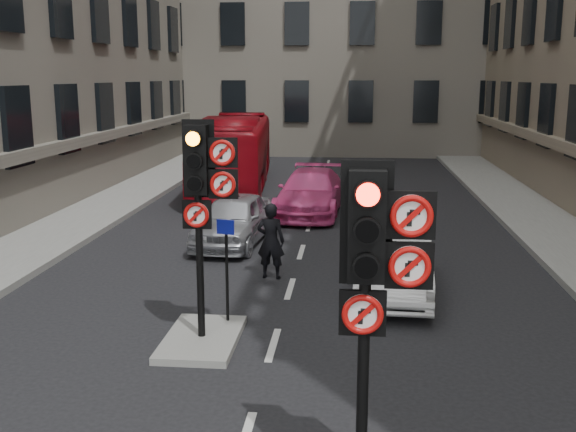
% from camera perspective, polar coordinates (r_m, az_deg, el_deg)
% --- Properties ---
extents(pavement_left, '(3.00, 50.00, 0.16)m').
position_cam_1_polar(pavement_left, '(19.81, -19.88, -1.40)').
color(pavement_left, gray).
rests_on(pavement_left, ground).
extents(centre_island, '(1.20, 2.00, 0.12)m').
position_cam_1_polar(centre_island, '(11.52, -7.30, -10.27)').
color(centre_island, gray).
rests_on(centre_island, ground).
extents(signal_near, '(0.91, 0.40, 3.58)m').
position_cam_1_polar(signal_near, '(6.64, 7.34, -3.97)').
color(signal_near, black).
rests_on(signal_near, ground).
extents(signal_far, '(0.91, 0.40, 3.58)m').
position_cam_1_polar(signal_far, '(10.78, -7.23, 2.81)').
color(signal_far, black).
rests_on(signal_far, centre_island).
extents(car_silver, '(1.93, 4.02, 1.32)m').
position_cam_1_polar(car_silver, '(17.72, -4.61, -0.30)').
color(car_silver, '#AEB0B7').
rests_on(car_silver, ground).
extents(car_white, '(1.65, 4.23, 1.37)m').
position_cam_1_polar(car_white, '(13.95, 8.91, -3.65)').
color(car_white, silver).
rests_on(car_white, ground).
extents(car_pink, '(2.25, 4.91, 1.39)m').
position_cam_1_polar(car_pink, '(21.59, 1.93, 2.02)').
color(car_pink, '#DF418A').
rests_on(car_pink, ground).
extents(bus_red, '(3.25, 10.33, 2.83)m').
position_cam_1_polar(bus_red, '(26.36, -4.59, 5.36)').
color(bus_red, maroon).
rests_on(bus_red, ground).
extents(motorcycle, '(0.80, 1.83, 1.07)m').
position_cam_1_polar(motorcycle, '(13.83, 7.93, -4.41)').
color(motorcycle, black).
rests_on(motorcycle, ground).
extents(motorcyclist, '(0.65, 0.46, 1.68)m').
position_cam_1_polar(motorcyclist, '(14.67, -1.47, -2.12)').
color(motorcyclist, black).
rests_on(motorcyclist, ground).
extents(info_sign, '(0.31, 0.13, 1.83)m').
position_cam_1_polar(info_sign, '(11.74, -5.24, -3.39)').
color(info_sign, black).
rests_on(info_sign, centre_island).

